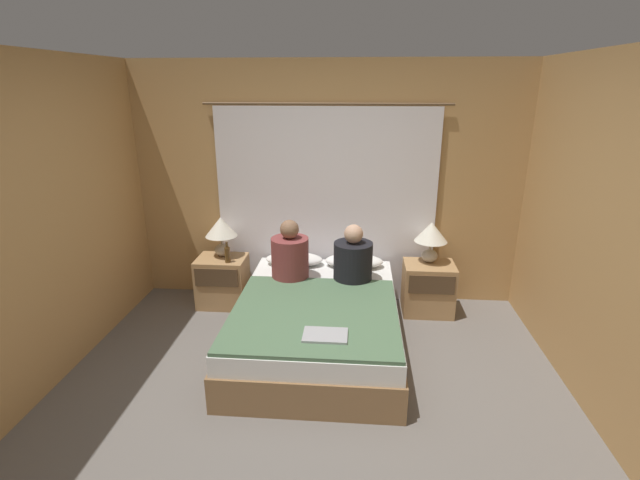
# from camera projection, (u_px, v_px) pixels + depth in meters

# --- Properties ---
(ground_plane) EXTENTS (16.00, 16.00, 0.00)m
(ground_plane) POSITION_uv_depth(u_px,v_px,m) (306.00, 416.00, 3.32)
(ground_plane) COLOR #66605B
(wall_back) EXTENTS (4.14, 0.06, 2.50)m
(wall_back) POSITION_uv_depth(u_px,v_px,m) (326.00, 185.00, 4.86)
(wall_back) COLOR tan
(wall_back) RESTS_ON ground_plane
(curtain_panel) EXTENTS (2.48, 0.03, 2.08)m
(curtain_panel) POSITION_uv_depth(u_px,v_px,m) (326.00, 206.00, 4.87)
(curtain_panel) COLOR white
(curtain_panel) RESTS_ON ground_plane
(bed) EXTENTS (1.42, 1.99, 0.46)m
(bed) POSITION_uv_depth(u_px,v_px,m) (317.00, 323.00, 4.14)
(bed) COLOR olive
(bed) RESTS_ON ground_plane
(nightstand_left) EXTENTS (0.51, 0.41, 0.53)m
(nightstand_left) POSITION_uv_depth(u_px,v_px,m) (223.00, 281.00, 4.92)
(nightstand_left) COLOR #A87F51
(nightstand_left) RESTS_ON ground_plane
(nightstand_right) EXTENTS (0.51, 0.41, 0.53)m
(nightstand_right) POSITION_uv_depth(u_px,v_px,m) (428.00, 288.00, 4.76)
(nightstand_right) COLOR #A87F51
(nightstand_right) RESTS_ON ground_plane
(lamp_left) EXTENTS (0.33, 0.33, 0.42)m
(lamp_left) POSITION_uv_depth(u_px,v_px,m) (221.00, 230.00, 4.82)
(lamp_left) COLOR #B2A899
(lamp_left) RESTS_ON nightstand_left
(lamp_right) EXTENTS (0.33, 0.33, 0.42)m
(lamp_right) POSITION_uv_depth(u_px,v_px,m) (431.00, 235.00, 4.65)
(lamp_right) COLOR #B2A899
(lamp_right) RESTS_ON nightstand_right
(pillow_left) EXTENTS (0.59, 0.31, 0.12)m
(pillow_left) POSITION_uv_depth(u_px,v_px,m) (294.00, 259.00, 4.82)
(pillow_left) COLOR white
(pillow_left) RESTS_ON bed
(pillow_right) EXTENTS (0.59, 0.31, 0.12)m
(pillow_right) POSITION_uv_depth(u_px,v_px,m) (354.00, 261.00, 4.77)
(pillow_right) COLOR white
(pillow_right) RESTS_ON bed
(blanket_on_bed) EXTENTS (1.36, 1.36, 0.03)m
(blanket_on_bed) POSITION_uv_depth(u_px,v_px,m) (314.00, 313.00, 3.79)
(blanket_on_bed) COLOR #4C6B4C
(blanket_on_bed) RESTS_ON bed
(person_left_in_bed) EXTENTS (0.36, 0.36, 0.59)m
(person_left_in_bed) POSITION_uv_depth(u_px,v_px,m) (290.00, 256.00, 4.42)
(person_left_in_bed) COLOR brown
(person_left_in_bed) RESTS_ON bed
(person_right_in_bed) EXTENTS (0.37, 0.37, 0.56)m
(person_right_in_bed) POSITION_uv_depth(u_px,v_px,m) (353.00, 259.00, 4.38)
(person_right_in_bed) COLOR black
(person_right_in_bed) RESTS_ON bed
(beer_bottle_on_left_stand) EXTENTS (0.06, 0.06, 0.22)m
(beer_bottle_on_left_stand) POSITION_uv_depth(u_px,v_px,m) (227.00, 254.00, 4.70)
(beer_bottle_on_left_stand) COLOR #513819
(beer_bottle_on_left_stand) RESTS_ON nightstand_left
(laptop_on_bed) EXTENTS (0.33, 0.22, 0.02)m
(laptop_on_bed) POSITION_uv_depth(u_px,v_px,m) (325.00, 335.00, 3.41)
(laptop_on_bed) COLOR #9EA0A5
(laptop_on_bed) RESTS_ON blanket_on_bed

